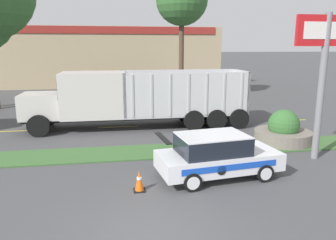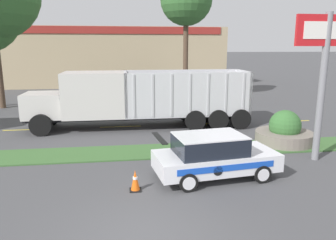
{
  "view_description": "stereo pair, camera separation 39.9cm",
  "coord_description": "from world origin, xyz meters",
  "px_view_note": "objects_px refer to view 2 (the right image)",
  "views": [
    {
      "loc": [
        -0.81,
        -7.32,
        4.61
      ],
      "look_at": [
        1.66,
        7.53,
        1.25
      ],
      "focal_mm": 35.0,
      "sensor_mm": 36.0,
      "label": 1
    },
    {
      "loc": [
        -0.42,
        -7.38,
        4.61
      ],
      "look_at": [
        1.66,
        7.53,
        1.25
      ],
      "focal_mm": 35.0,
      "sensor_mm": 36.0,
      "label": 2
    }
  ],
  "objects_px": {
    "store_sign_post": "(325,59)",
    "stone_planter": "(284,133)",
    "traffic_cone": "(135,180)",
    "rally_car": "(214,155)",
    "dump_truck_mid": "(117,99)"
  },
  "relations": [
    {
      "from": "stone_planter",
      "to": "traffic_cone",
      "type": "distance_m",
      "value": 8.56
    },
    {
      "from": "store_sign_post",
      "to": "stone_planter",
      "type": "relative_size",
      "value": 2.17
    },
    {
      "from": "traffic_cone",
      "to": "rally_car",
      "type": "bearing_deg",
      "value": 14.64
    },
    {
      "from": "stone_planter",
      "to": "rally_car",
      "type": "bearing_deg",
      "value": -141.71
    },
    {
      "from": "dump_truck_mid",
      "to": "store_sign_post",
      "type": "xyz_separation_m",
      "value": [
        8.22,
        -6.72,
        2.5
      ]
    },
    {
      "from": "store_sign_post",
      "to": "traffic_cone",
      "type": "relative_size",
      "value": 8.41
    },
    {
      "from": "store_sign_post",
      "to": "stone_planter",
      "type": "xyz_separation_m",
      "value": [
        -0.21,
        2.32,
        -3.6
      ]
    },
    {
      "from": "dump_truck_mid",
      "to": "stone_planter",
      "type": "height_order",
      "value": "dump_truck_mid"
    },
    {
      "from": "store_sign_post",
      "to": "stone_planter",
      "type": "bearing_deg",
      "value": 95.12
    },
    {
      "from": "store_sign_post",
      "to": "traffic_cone",
      "type": "height_order",
      "value": "store_sign_post"
    },
    {
      "from": "rally_car",
      "to": "store_sign_post",
      "type": "height_order",
      "value": "store_sign_post"
    },
    {
      "from": "rally_car",
      "to": "stone_planter",
      "type": "distance_m",
      "value": 5.81
    },
    {
      "from": "rally_car",
      "to": "stone_planter",
      "type": "relative_size",
      "value": 1.67
    },
    {
      "from": "dump_truck_mid",
      "to": "traffic_cone",
      "type": "relative_size",
      "value": 18.07
    },
    {
      "from": "store_sign_post",
      "to": "traffic_cone",
      "type": "distance_m",
      "value": 8.73
    }
  ]
}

